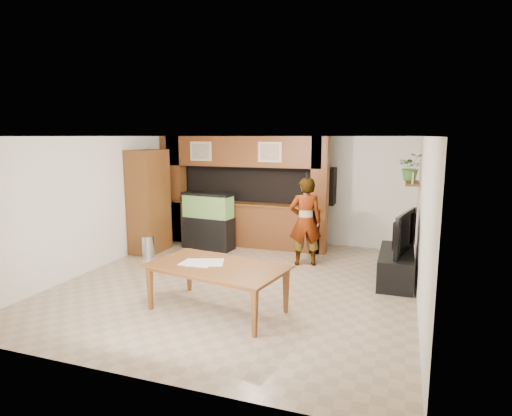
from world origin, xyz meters
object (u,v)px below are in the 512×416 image
at_px(person, 305,221).
at_px(dining_table, 216,289).
at_px(aquarium, 208,221).
at_px(pantry_cabinet, 149,201).
at_px(television, 398,232).

height_order(person, dining_table, person).
distance_m(aquarium, person, 2.47).
height_order(pantry_cabinet, person, pantry_cabinet).
xyz_separation_m(television, dining_table, (-2.51, -2.37, -0.56)).
xyz_separation_m(pantry_cabinet, person, (3.56, 0.14, -0.25)).
height_order(aquarium, dining_table, aquarium).
bearing_deg(pantry_cabinet, dining_table, -42.84).
relative_size(television, person, 0.71).
bearing_deg(television, pantry_cabinet, 100.21).
bearing_deg(person, aquarium, -31.66).
distance_m(aquarium, dining_table, 3.70).
bearing_deg(aquarium, dining_table, -56.98).
bearing_deg(dining_table, television, 54.12).
relative_size(aquarium, person, 0.73).
relative_size(pantry_cabinet, person, 1.28).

